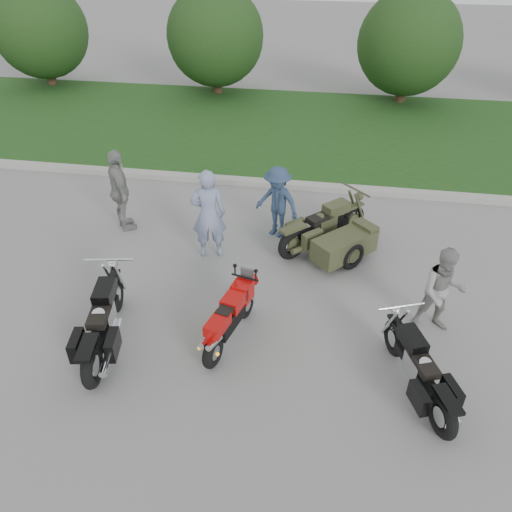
% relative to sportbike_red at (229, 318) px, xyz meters
% --- Properties ---
extents(ground, '(80.00, 80.00, 0.00)m').
position_rel_sportbike_red_xyz_m(ground, '(-0.29, -0.15, -0.51)').
color(ground, gray).
rests_on(ground, ground).
extents(curb, '(60.00, 0.30, 0.15)m').
position_rel_sportbike_red_xyz_m(curb, '(-0.29, 5.85, -0.43)').
color(curb, '#A2A098').
rests_on(curb, ground).
extents(grass_strip, '(60.00, 8.00, 0.14)m').
position_rel_sportbike_red_xyz_m(grass_strip, '(-0.29, 10.00, -0.44)').
color(grass_strip, '#2E531C').
rests_on(grass_strip, ground).
extents(tree_far_left, '(3.60, 3.60, 4.00)m').
position_rel_sportbike_red_xyz_m(tree_far_left, '(-10.29, 13.35, 1.69)').
color(tree_far_left, '#3F2B1C').
rests_on(tree_far_left, ground).
extents(tree_mid_left, '(3.60, 3.60, 4.00)m').
position_rel_sportbike_red_xyz_m(tree_mid_left, '(-3.29, 13.35, 1.69)').
color(tree_mid_left, '#3F2B1C').
rests_on(tree_mid_left, ground).
extents(tree_mid_right, '(3.60, 3.60, 4.00)m').
position_rel_sportbike_red_xyz_m(tree_mid_right, '(3.71, 13.35, 1.69)').
color(tree_mid_right, '#3F2B1C').
rests_on(tree_mid_right, ground).
extents(sportbike_red, '(0.63, 1.79, 0.86)m').
position_rel_sportbike_red_xyz_m(sportbike_red, '(0.00, 0.00, 0.00)').
color(sportbike_red, black).
rests_on(sportbike_red, ground).
extents(cruiser_left, '(0.70, 2.42, 0.94)m').
position_rel_sportbike_red_xyz_m(cruiser_left, '(-2.00, -0.48, -0.03)').
color(cruiser_left, black).
rests_on(cruiser_left, ground).
extents(cruiser_right, '(0.95, 2.10, 0.85)m').
position_rel_sportbike_red_xyz_m(cruiser_right, '(3.01, -0.65, -0.07)').
color(cruiser_right, black).
rests_on(cruiser_right, ground).
extents(cruiser_sidecar, '(2.05, 2.17, 0.93)m').
position_rel_sportbike_red_xyz_m(cruiser_sidecar, '(1.62, 2.84, -0.07)').
color(cruiser_sidecar, black).
rests_on(cruiser_sidecar, ground).
extents(person_stripe, '(0.80, 0.62, 1.95)m').
position_rel_sportbike_red_xyz_m(person_stripe, '(-0.93, 2.47, 0.47)').
color(person_stripe, '#828EB1').
rests_on(person_stripe, ground).
extents(person_grey, '(0.84, 0.69, 1.62)m').
position_rel_sportbike_red_xyz_m(person_grey, '(3.44, 0.88, 0.30)').
color(person_grey, gray).
rests_on(person_grey, ground).
extents(person_denim, '(1.22, 1.01, 1.64)m').
position_rel_sportbike_red_xyz_m(person_denim, '(0.34, 3.49, 0.31)').
color(person_denim, navy).
rests_on(person_denim, ground).
extents(person_back, '(1.02, 1.17, 1.89)m').
position_rel_sportbike_red_xyz_m(person_back, '(-3.12, 3.20, 0.44)').
color(person_back, gray).
rests_on(person_back, ground).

